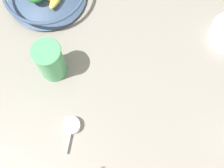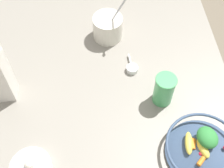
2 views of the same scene
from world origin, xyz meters
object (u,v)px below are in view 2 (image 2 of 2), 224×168
at_px(fruit_bowl, 203,149).
at_px(yogurt_tub, 108,26).
at_px(garlic_bowl, 31,168).
at_px(drinking_cup, 164,89).

distance_m(fruit_bowl, yogurt_tub, 0.61).
height_order(fruit_bowl, garlic_bowl, fruit_bowl).
bearing_deg(yogurt_tub, fruit_bowl, 115.44).
bearing_deg(drinking_cup, fruit_bowl, 112.53).
distance_m(drinking_cup, garlic_bowl, 0.52).
bearing_deg(yogurt_tub, garlic_bowl, 62.15).
height_order(fruit_bowl, yogurt_tub, yogurt_tub).
height_order(yogurt_tub, garlic_bowl, yogurt_tub).
bearing_deg(drinking_cup, yogurt_tub, -62.72).
xyz_separation_m(drinking_cup, garlic_bowl, (0.47, 0.22, -0.05)).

